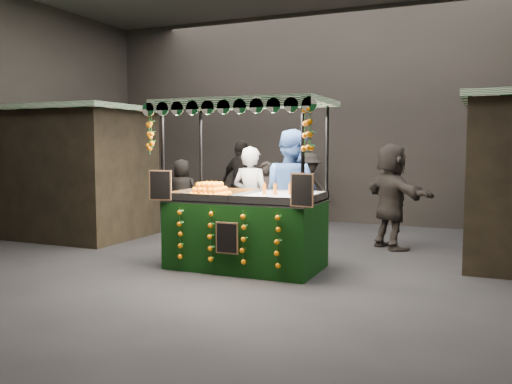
% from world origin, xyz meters
% --- Properties ---
extents(ground, '(12.00, 12.00, 0.00)m').
position_xyz_m(ground, '(0.00, 0.00, 0.00)').
color(ground, black).
rests_on(ground, ground).
extents(market_hall, '(12.10, 10.10, 5.05)m').
position_xyz_m(market_hall, '(0.00, 0.00, 3.38)').
color(market_hall, black).
rests_on(market_hall, ground).
extents(neighbour_stall_left, '(3.00, 2.20, 2.60)m').
position_xyz_m(neighbour_stall_left, '(-4.40, 1.00, 1.31)').
color(neighbour_stall_left, black).
rests_on(neighbour_stall_left, ground).
extents(juice_stall, '(2.57, 1.51, 2.49)m').
position_xyz_m(juice_stall, '(0.00, -0.27, 0.77)').
color(juice_stall, black).
rests_on(juice_stall, ground).
extents(vendor_grey, '(0.69, 0.48, 1.81)m').
position_xyz_m(vendor_grey, '(-0.39, 0.81, 0.91)').
color(vendor_grey, gray).
rests_on(vendor_grey, ground).
extents(vendor_blue, '(1.24, 1.12, 2.09)m').
position_xyz_m(vendor_blue, '(0.40, 0.66, 1.04)').
color(vendor_blue, navy).
rests_on(vendor_blue, ground).
extents(shopper_0, '(0.58, 0.41, 1.51)m').
position_xyz_m(shopper_0, '(-0.77, 2.43, 0.76)').
color(shopper_0, '#2D2724').
rests_on(shopper_0, ground).
extents(shopper_2, '(1.22, 0.75, 1.95)m').
position_xyz_m(shopper_2, '(-1.99, 3.91, 0.97)').
color(shopper_2, black).
rests_on(shopper_2, ground).
extents(shopper_3, '(1.22, 1.16, 1.66)m').
position_xyz_m(shopper_3, '(-0.46, 4.21, 0.83)').
color(shopper_3, black).
rests_on(shopper_3, ground).
extents(shopper_4, '(0.86, 0.69, 1.52)m').
position_xyz_m(shopper_4, '(-3.10, 3.05, 0.76)').
color(shopper_4, black).
rests_on(shopper_4, ground).
extents(shopper_5, '(1.60, 1.63, 1.87)m').
position_xyz_m(shopper_5, '(1.74, 2.14, 0.94)').
color(shopper_5, '#2B2623').
rests_on(shopper_5, ground).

